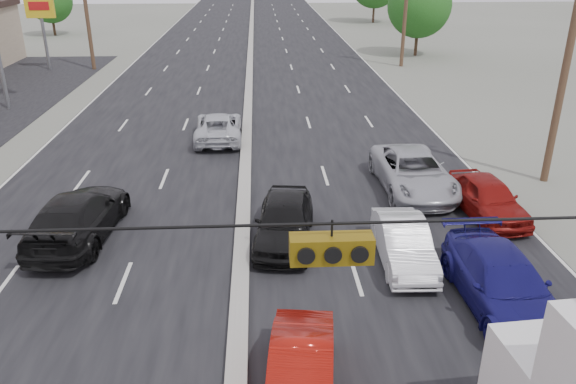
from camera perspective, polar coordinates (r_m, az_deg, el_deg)
The scene contains 17 objects.
road_surface at distance 37.20m, azimuth -4.04°, elevation 9.56°, with size 20.00×160.00×0.02m, color black.
center_median at distance 37.18m, azimuth -4.04°, elevation 9.71°, with size 0.50×160.00×0.20m, color gray.
utility_pole_left_c at distance 48.10m, azimuth -19.90°, elevation 17.63°, with size 1.60×0.30×10.00m.
utility_pole_right_b at distance 24.52m, azimuth 26.55°, elevation 12.18°, with size 1.60×0.30×10.00m.
utility_pole_right_c at distance 47.77m, azimuth 11.92°, elevation 18.43°, with size 1.60×0.30×10.00m.
traffic_signals at distance 7.04m, azimuth 3.62°, elevation -5.47°, with size 25.00×0.30×0.54m.
pole_sign_far at distance 49.23m, azimuth -23.85°, elevation 16.34°, with size 2.20×0.25×6.00m.
tree_left_far at distance 70.07m, azimuth -23.05°, elevation 17.46°, with size 4.80×4.80×6.12m.
tree_right_mid at distance 53.29m, azimuth 13.21°, elevation 17.97°, with size 5.60×5.60×7.14m.
red_sedan at distance 12.46m, azimuth 1.30°, elevation -18.02°, with size 1.36×3.89×1.28m, color maroon.
queue_car_a at distance 18.29m, azimuth -0.35°, elevation -2.94°, with size 1.81×4.50×1.53m, color black.
queue_car_b at distance 17.48m, azimuth 11.66°, elevation -5.16°, with size 1.40×4.02×1.32m, color white.
queue_car_c at distance 22.77m, azimuth 12.59°, elevation 1.97°, with size 2.56×5.56×1.54m, color #A7A9AF.
queue_car_d at distance 16.14m, azimuth 20.91°, elevation -8.63°, with size 2.07×5.10×1.48m, color navy.
queue_car_e at distance 21.27m, azimuth 19.59°, elevation -0.59°, with size 1.70×4.23×1.44m, color maroon.
oncoming_near at distance 19.77m, azimuth -20.56°, elevation -2.34°, with size 2.23×5.47×1.59m, color black.
oncoming_far at distance 28.59m, azimuth -7.08°, elevation 6.58°, with size 2.27×4.91×1.37m, color silver.
Camera 1 is at (0.62, -6.12, 8.89)m, focal length 35.00 mm.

